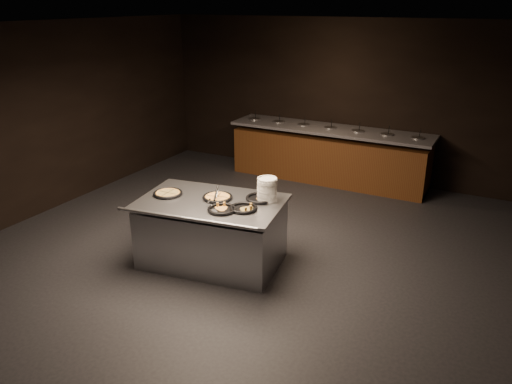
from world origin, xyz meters
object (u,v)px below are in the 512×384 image
at_px(pan_veggie_whole, 168,193).
at_px(pan_cheese_whole, 218,197).
at_px(plate_stack, 267,190).
at_px(serving_counter, 212,233).

xyz_separation_m(pan_veggie_whole, pan_cheese_whole, (0.63, 0.18, 0.00)).
relative_size(plate_stack, pan_cheese_whole, 0.77).
xyz_separation_m(serving_counter, plate_stack, (0.61, 0.33, 0.59)).
bearing_deg(plate_stack, pan_veggie_whole, -161.11).
bearing_deg(serving_counter, pan_cheese_whole, 61.14).
bearing_deg(pan_cheese_whole, serving_counter, -110.27).
height_order(serving_counter, plate_stack, plate_stack).
bearing_deg(plate_stack, pan_cheese_whole, -158.10).
distance_m(serving_counter, pan_cheese_whole, 0.47).
relative_size(serving_counter, pan_veggie_whole, 5.16).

